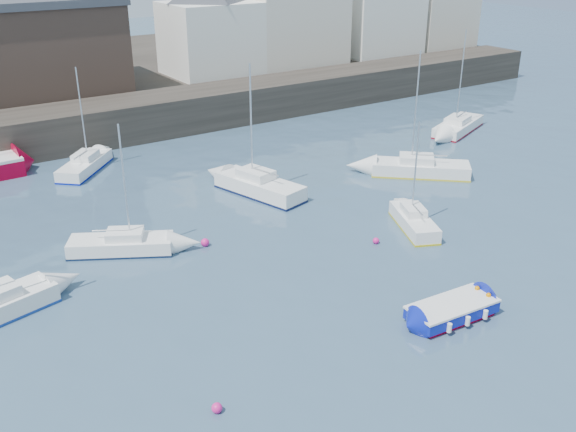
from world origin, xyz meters
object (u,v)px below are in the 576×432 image
buoy_mid (376,243)px  blue_dinghy (452,310)px  sailboat_c (414,221)px  sailboat_h (85,165)px  buoy_far (205,246)px  sailboat_g (458,126)px  sailboat_b (122,244)px  sailboat_f (259,186)px  sailboat_d (420,168)px  buoy_near (217,412)px

buoy_mid → blue_dinghy: bearing=-106.0°
sailboat_c → sailboat_h: sailboat_h is taller
blue_dinghy → sailboat_h: size_ratio=0.58×
blue_dinghy → buoy_far: 13.27m
blue_dinghy → sailboat_g: (21.55, 19.48, 0.05)m
blue_dinghy → sailboat_g: 29.05m
sailboat_c → sailboat_h: size_ratio=0.85×
sailboat_b → sailboat_f: bearing=16.1°
sailboat_g → buoy_mid: (-19.47, -12.20, -0.47)m
sailboat_c → sailboat_d: bearing=43.5°
blue_dinghy → sailboat_g: sailboat_g is taller
sailboat_f → sailboat_c: bearing=-63.8°
sailboat_b → buoy_far: sailboat_b is taller
sailboat_h → buoy_mid: size_ratio=20.31×
buoy_near → buoy_far: (5.49, 11.68, 0.00)m
sailboat_f → buoy_near: (-11.65, -16.32, -0.57)m
blue_dinghy → sailboat_g: size_ratio=0.50×
sailboat_g → sailboat_f: bearing=-172.4°
sailboat_d → buoy_far: size_ratio=18.78×
sailboat_c → sailboat_h: bearing=122.1°
buoy_near → sailboat_d: bearing=30.5°
sailboat_f → buoy_near: 20.06m
sailboat_c → sailboat_f: 10.16m
buoy_mid → sailboat_b: bearing=150.6°
buoy_mid → buoy_near: bearing=-152.3°
sailboat_b → sailboat_g: bearing=10.4°
sailboat_d → buoy_far: bearing=-174.7°
buoy_mid → sailboat_f: bearing=99.1°
sailboat_d → sailboat_f: (-10.89, 3.05, 0.07)m
sailboat_b → sailboat_d: 20.93m
blue_dinghy → buoy_far: bearing=114.9°
sailboat_d → buoy_mid: (-9.39, -6.35, -0.50)m
sailboat_b → buoy_near: sailboat_b is taller
sailboat_c → sailboat_f: size_ratio=0.74×
buoy_near → sailboat_f: bearing=54.5°
buoy_mid → buoy_far: (-7.66, 4.76, 0.00)m
buoy_mid → buoy_far: 9.02m
sailboat_f → buoy_near: sailboat_f is taller
sailboat_h → blue_dinghy: bearing=-75.2°
sailboat_b → sailboat_g: 31.53m
sailboat_f → buoy_mid: size_ratio=23.39×
buoy_near → sailboat_c: bearing=24.0°
blue_dinghy → sailboat_d: sailboat_d is taller
sailboat_b → buoy_mid: 13.25m
sailboat_b → sailboat_f: size_ratio=0.84×
buoy_near → blue_dinghy: bearing=-1.8°
sailboat_h → sailboat_g: bearing=-14.7°
sailboat_f → sailboat_h: bearing=126.8°
sailboat_b → buoy_near: size_ratio=17.79×
buoy_mid → sailboat_g: bearing=32.1°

